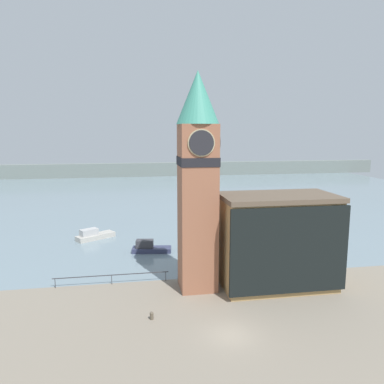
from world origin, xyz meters
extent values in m
plane|color=gray|center=(0.00, 0.00, 0.00)|extent=(160.00, 160.00, 0.00)
cube|color=gray|center=(0.00, 72.47, 0.00)|extent=(160.00, 120.00, 0.00)
cube|color=slate|center=(0.00, 112.47, 2.50)|extent=(180.00, 3.00, 5.00)
cube|color=#333338|center=(-10.08, 12.22, 1.05)|extent=(12.47, 0.08, 0.08)
cylinder|color=#333338|center=(-16.01, 12.22, 0.53)|extent=(0.07, 0.07, 1.05)
cylinder|color=#333338|center=(-10.08, 12.22, 0.53)|extent=(0.07, 0.07, 1.05)
cylinder|color=#333338|center=(-4.14, 12.22, 0.53)|extent=(0.07, 0.07, 1.05)
cube|color=#935B42|center=(-0.96, 9.85, 8.65)|extent=(3.75, 3.75, 17.30)
cube|color=black|center=(-0.96, 9.85, 13.58)|extent=(3.87, 3.87, 0.90)
cylinder|color=tan|center=(-0.96, 7.92, 15.49)|extent=(2.67, 0.12, 2.67)
cylinder|color=#232328|center=(-0.96, 7.83, 15.49)|extent=(2.42, 0.12, 2.42)
cylinder|color=tan|center=(0.97, 9.85, 15.49)|extent=(0.12, 2.67, 2.67)
cylinder|color=#232328|center=(1.06, 9.85, 15.49)|extent=(0.12, 2.42, 2.42)
cone|color=teal|center=(-0.96, 9.85, 19.93)|extent=(4.32, 4.32, 5.24)
cube|color=#A88451|center=(7.55, 9.00, 4.76)|extent=(11.75, 6.33, 9.53)
cube|color=brown|center=(7.55, 9.00, 9.78)|extent=(12.15, 6.73, 0.50)
cube|color=black|center=(7.55, 5.68, 4.96)|extent=(12.25, 0.30, 8.77)
cube|color=#333856|center=(-5.06, 22.71, 0.32)|extent=(5.58, 2.65, 0.64)
cube|color=#38383D|center=(-6.01, 22.84, 1.18)|extent=(2.53, 1.66, 1.07)
cube|color=#B7B2A8|center=(-13.30, 30.63, 0.38)|extent=(6.07, 4.86, 0.76)
cube|color=#B2B2B2|center=(-14.20, 30.04, 1.25)|extent=(2.94, 2.56, 1.00)
cylinder|color=brown|center=(-6.25, 3.69, 0.28)|extent=(0.33, 0.33, 0.56)
sphere|color=brown|center=(-6.25, 3.69, 0.56)|extent=(0.34, 0.34, 0.34)
camera|label=1|loc=(-7.91, -27.60, 16.58)|focal=35.00mm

